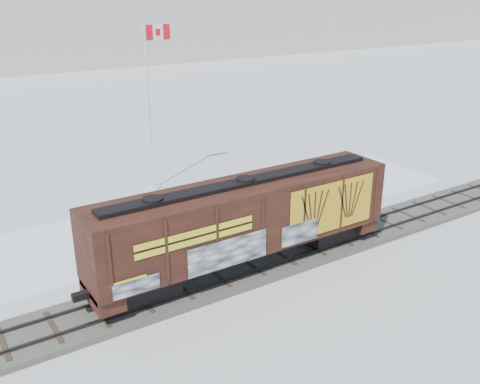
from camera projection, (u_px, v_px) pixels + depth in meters
ground at (250, 270)px, 27.65m from camera, size 500.00×500.00×0.00m
rail_track at (250, 267)px, 27.60m from camera, size 50.00×3.40×0.43m
parking_strip at (184, 220)px, 33.52m from camera, size 40.00×8.00×0.03m
hopper_railcar at (245, 219)px, 26.42m from camera, size 16.12×3.06×4.58m
flagpole at (152, 131)px, 37.49m from camera, size 2.30×0.90×11.60m
car_silver at (147, 220)px, 31.68m from camera, size 4.45×2.03×1.48m
car_white at (157, 221)px, 31.38m from camera, size 5.24×3.26×1.63m
car_dark at (312, 185)px, 37.56m from camera, size 4.89×3.02×1.32m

